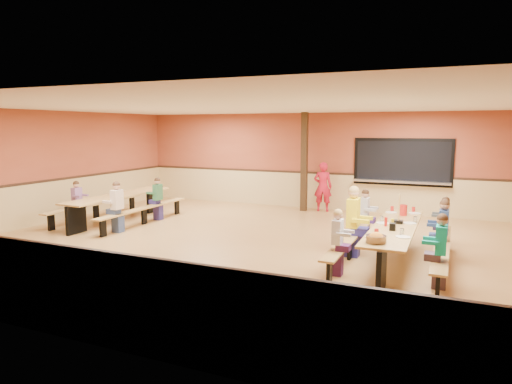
% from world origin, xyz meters
% --- Properties ---
extents(ground, '(12.00, 12.00, 0.00)m').
position_xyz_m(ground, '(0.00, 0.00, 0.00)').
color(ground, olive).
rests_on(ground, ground).
extents(room_envelope, '(12.04, 10.04, 3.02)m').
position_xyz_m(room_envelope, '(0.00, 0.00, 0.69)').
color(room_envelope, '#97452B').
rests_on(room_envelope, ground).
extents(kitchen_pass_through, '(2.78, 0.28, 1.38)m').
position_xyz_m(kitchen_pass_through, '(2.60, 4.96, 1.49)').
color(kitchen_pass_through, black).
rests_on(kitchen_pass_through, ground).
extents(structural_post, '(0.18, 0.18, 3.00)m').
position_xyz_m(structural_post, '(-0.20, 4.40, 1.50)').
color(structural_post, black).
rests_on(structural_post, ground).
extents(cafeteria_table_main, '(1.91, 3.70, 0.74)m').
position_xyz_m(cafeteria_table_main, '(3.06, -0.26, 0.53)').
color(cafeteria_table_main, '#AF8745').
rests_on(cafeteria_table_main, ground).
extents(cafeteria_table_second, '(1.91, 3.70, 0.74)m').
position_xyz_m(cafeteria_table_second, '(-4.30, 0.81, 0.53)').
color(cafeteria_table_second, '#AF8745').
rests_on(cafeteria_table_second, ground).
extents(seated_child_white_left, '(0.34, 0.28, 1.14)m').
position_xyz_m(seated_child_white_left, '(2.23, -1.31, 0.57)').
color(seated_child_white_left, silver).
rests_on(seated_child_white_left, ground).
extents(seated_adult_yellow, '(0.45, 0.37, 1.39)m').
position_xyz_m(seated_adult_yellow, '(2.23, -0.03, 0.69)').
color(seated_adult_yellow, yellow).
rests_on(seated_adult_yellow, ground).
extents(seated_child_grey_left, '(0.35, 0.29, 1.17)m').
position_xyz_m(seated_child_grey_left, '(2.23, 1.24, 0.58)').
color(seated_child_grey_left, '#BABABA').
rests_on(seated_child_grey_left, ground).
extents(seated_child_teal_right, '(0.36, 0.29, 1.19)m').
position_xyz_m(seated_child_teal_right, '(3.88, -1.29, 0.59)').
color(seated_child_teal_right, '#0DA08C').
rests_on(seated_child_teal_right, ground).
extents(seated_child_navy_right, '(0.37, 0.30, 1.21)m').
position_xyz_m(seated_child_navy_right, '(3.88, 0.12, 0.61)').
color(seated_child_navy_right, navy).
rests_on(seated_child_navy_right, ground).
extents(seated_child_char_right, '(0.33, 0.27, 1.12)m').
position_xyz_m(seated_child_char_right, '(3.88, 1.11, 0.56)').
color(seated_child_char_right, '#42484A').
rests_on(seated_child_char_right, ground).
extents(seated_child_purple_sec, '(0.33, 0.27, 1.13)m').
position_xyz_m(seated_child_purple_sec, '(-5.12, 0.14, 0.57)').
color(seated_child_purple_sec, slate).
rests_on(seated_child_purple_sec, ground).
extents(seated_child_green_sec, '(0.34, 0.28, 1.16)m').
position_xyz_m(seated_child_green_sec, '(-3.47, 1.44, 0.58)').
color(seated_child_green_sec, '#306740').
rests_on(seated_child_green_sec, ground).
extents(seated_child_tan_sec, '(0.38, 0.31, 1.23)m').
position_xyz_m(seated_child_tan_sec, '(-3.47, -0.22, 0.62)').
color(seated_child_tan_sec, beige).
rests_on(seated_child_tan_sec, ground).
extents(standing_woman, '(0.60, 0.44, 1.51)m').
position_xyz_m(standing_woman, '(0.35, 4.55, 0.76)').
color(standing_woman, red).
rests_on(standing_woman, ground).
extents(punch_pitcher, '(0.16, 0.16, 0.22)m').
position_xyz_m(punch_pitcher, '(3.08, 0.84, 0.85)').
color(punch_pitcher, red).
rests_on(punch_pitcher, cafeteria_table_main).
extents(chip_bowl, '(0.32, 0.32, 0.15)m').
position_xyz_m(chip_bowl, '(2.94, -1.70, 0.81)').
color(chip_bowl, '#FFAC28').
rests_on(chip_bowl, cafeteria_table_main).
extents(napkin_dispenser, '(0.10, 0.14, 0.13)m').
position_xyz_m(napkin_dispenser, '(3.07, -0.69, 0.80)').
color(napkin_dispenser, black).
rests_on(napkin_dispenser, cafeteria_table_main).
extents(condiment_mustard, '(0.06, 0.06, 0.17)m').
position_xyz_m(condiment_mustard, '(3.03, -0.50, 0.82)').
color(condiment_mustard, yellow).
rests_on(condiment_mustard, cafeteria_table_main).
extents(condiment_ketchup, '(0.06, 0.06, 0.17)m').
position_xyz_m(condiment_ketchup, '(2.90, -0.38, 0.82)').
color(condiment_ketchup, '#B2140F').
rests_on(condiment_ketchup, cafeteria_table_main).
extents(table_paddle, '(0.16, 0.16, 0.56)m').
position_xyz_m(table_paddle, '(3.09, -0.02, 0.88)').
color(table_paddle, black).
rests_on(table_paddle, cafeteria_table_main).
extents(place_settings, '(0.65, 3.30, 0.11)m').
position_xyz_m(place_settings, '(3.06, -0.26, 0.80)').
color(place_settings, beige).
rests_on(place_settings, cafeteria_table_main).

